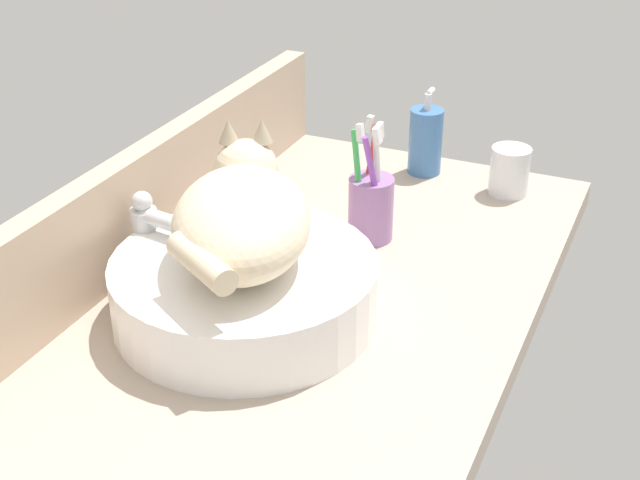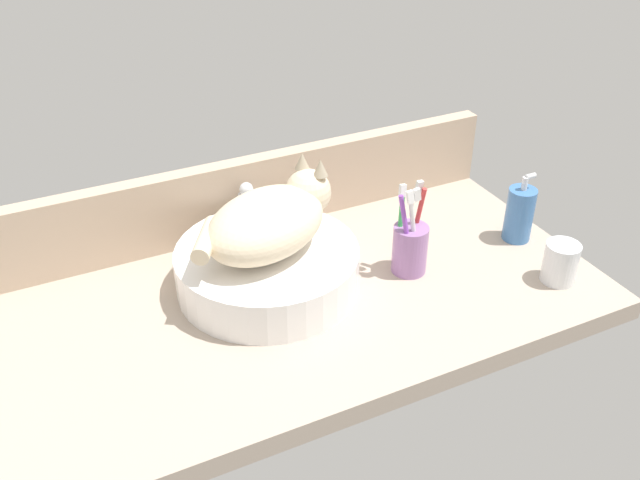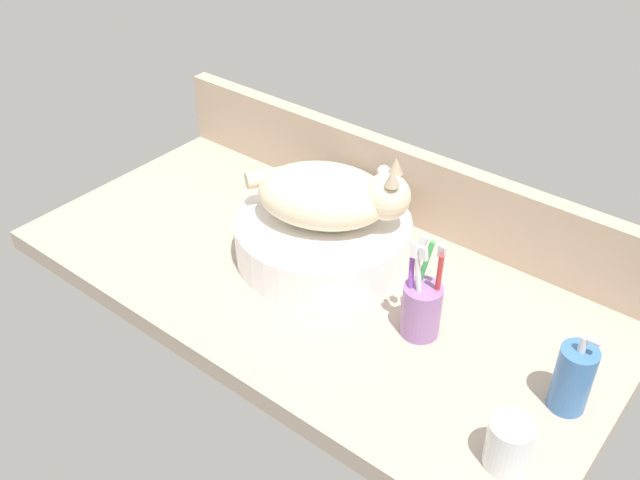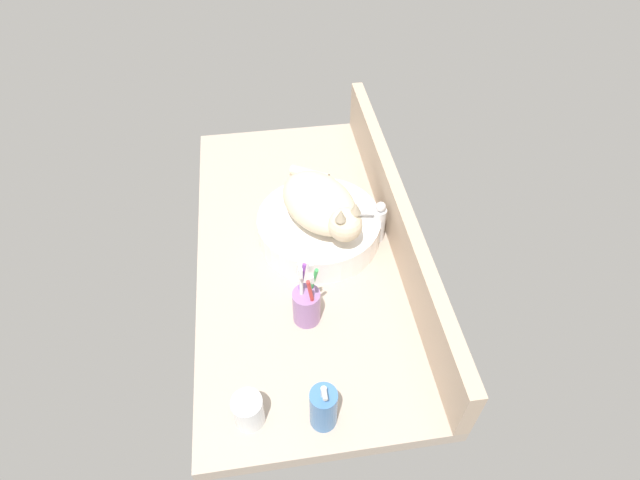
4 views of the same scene
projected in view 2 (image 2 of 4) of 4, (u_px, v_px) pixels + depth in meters
The scene contains 8 objects.
ground_plane at pixel (293, 308), 132.08cm from camera, with size 115.32×57.24×4.00cm, color #B2A08E.
backsplash_panel at pixel (239, 197), 146.94cm from camera, with size 115.32×3.60×16.10cm, color tan.
sink_basin at pixel (268, 269), 132.12cm from camera, with size 34.00×34.00×8.23cm, color white.
cat at pixel (270, 220), 127.71cm from camera, with size 30.57×25.99×14.00cm.
faucet at pixel (248, 213), 142.74cm from camera, with size 4.32×11.85×13.60cm.
soap_dispenser at pixel (519, 214), 145.45cm from camera, with size 5.73×5.73×14.77cm.
toothbrush_cup at pixel (410, 246), 135.84cm from camera, with size 6.74×6.74×18.72cm.
water_glass at pixel (560, 265), 134.21cm from camera, with size 6.50×6.50×8.02cm.
Camera 2 is at (-41.07, -95.97, 80.04)cm, focal length 40.00 mm.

